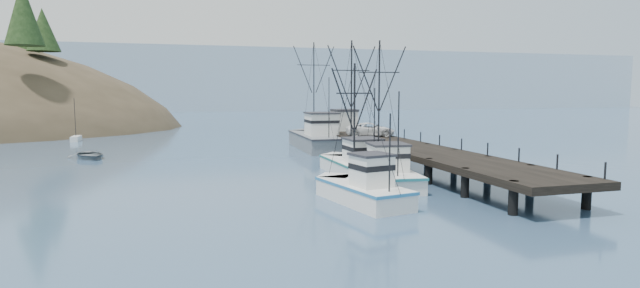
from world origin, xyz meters
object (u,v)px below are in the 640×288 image
at_px(trawler_far, 355,165).
at_px(pier_shed, 344,120).
at_px(work_vessel, 317,138).
at_px(pier, 403,147).
at_px(trawler_near, 382,173).
at_px(pickup_truck, 370,130).
at_px(trawler_mid, 360,190).
at_px(motorboat, 90,158).

distance_m(trawler_far, pier_shed, 23.31).
relative_size(trawler_far, work_vessel, 0.72).
relative_size(pier, trawler_near, 3.87).
distance_m(trawler_far, pickup_truck, 14.85).
distance_m(pier, trawler_near, 10.64).
bearing_deg(pier_shed, pier, -90.34).
xyz_separation_m(pier, trawler_far, (-6.48, -4.21, -0.87)).
relative_size(work_vessel, pickup_truck, 2.94).
height_order(trawler_near, pier_shed, trawler_near).
relative_size(work_vessel, pier_shed, 5.14).
relative_size(trawler_far, pickup_truck, 2.11).
xyz_separation_m(pier_shed, pickup_truck, (0.04, -9.06, -0.64)).
height_order(trawler_near, trawler_far, trawler_far).
relative_size(trawler_mid, motorboat, 1.76).
height_order(pier_shed, pickup_truck, pier_shed).
relative_size(work_vessel, motorboat, 3.13).
bearing_deg(pier_shed, trawler_far, -106.51).
distance_m(trawler_near, trawler_far, 4.58).
bearing_deg(trawler_near, pickup_truck, 70.94).
xyz_separation_m(pier, trawler_mid, (-9.85, -14.38, -0.87)).
height_order(trawler_near, work_vessel, work_vessel).
distance_m(pier, pier_shed, 18.08).
bearing_deg(pier, work_vessel, 104.74).
bearing_deg(pier_shed, trawler_near, -102.80).
xyz_separation_m(trawler_near, trawler_mid, (-3.87, -5.61, -0.00)).
bearing_deg(pickup_truck, pier, -169.21).
xyz_separation_m(trawler_far, work_vessel, (2.27, 20.21, 0.41)).
distance_m(trawler_near, work_vessel, 24.83).
relative_size(trawler_near, work_vessel, 0.69).
relative_size(trawler_far, motorboat, 2.24).
xyz_separation_m(trawler_near, work_vessel, (1.76, 24.77, 0.41)).
distance_m(pier, pickup_truck, 9.01).
distance_m(pier, trawler_far, 7.77).
bearing_deg(pier_shed, motorboat, -171.33).
bearing_deg(pier, trawler_near, -124.28).
bearing_deg(work_vessel, trawler_mid, -100.51).
height_order(trawler_far, motorboat, trawler_far).
distance_m(work_vessel, pickup_truck, 8.44).
relative_size(trawler_near, trawler_far, 0.96).
height_order(work_vessel, pickup_truck, work_vessel).
distance_m(pier_shed, pickup_truck, 9.08).
distance_m(pickup_truck, motorboat, 30.71).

